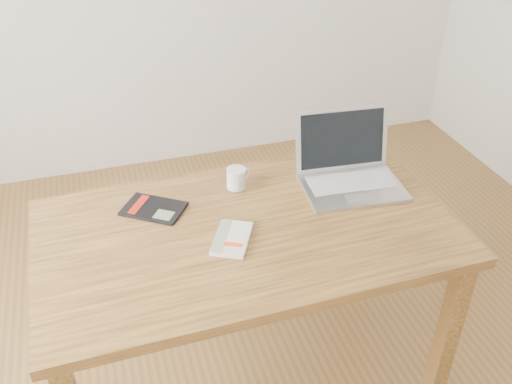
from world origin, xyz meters
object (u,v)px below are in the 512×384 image
object	(u,v)px
white_guidebook	(232,239)
black_guidebook	(154,209)
laptop	(349,170)
desk	(248,247)
coffee_mug	(237,177)

from	to	relation	value
white_guidebook	black_guidebook	distance (m)	0.34
black_guidebook	laptop	bearing A→B (deg)	-58.30
white_guidebook	black_guidebook	size ratio (longest dim) A/B	0.85
desk	white_guidebook	world-z (taller)	white_guidebook
white_guidebook	coffee_mug	world-z (taller)	coffee_mug
desk	coffee_mug	xyz separation A→B (m)	(0.04, 0.26, 0.13)
coffee_mug	white_guidebook	bearing A→B (deg)	-134.27
white_guidebook	laptop	size ratio (longest dim) A/B	0.55
black_guidebook	coffee_mug	bearing A→B (deg)	-45.15
desk	black_guidebook	distance (m)	0.37
laptop	white_guidebook	bearing A→B (deg)	-152.82
desk	white_guidebook	xyz separation A→B (m)	(-0.07, -0.05, 0.10)
desk	black_guidebook	xyz separation A→B (m)	(-0.30, 0.20, 0.10)
white_guidebook	black_guidebook	world-z (taller)	white_guidebook
white_guidebook	coffee_mug	distance (m)	0.33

